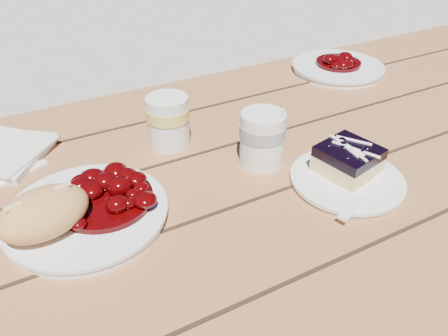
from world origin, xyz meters
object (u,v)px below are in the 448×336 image
blueberry_cake (348,159)px  second_cup (168,121)px  main_plate (87,215)px  bread_roll (44,213)px  coffee_cup (262,139)px  picnic_table (315,210)px  second_plate (337,68)px  dessert_plate (347,180)px

blueberry_cake → second_cup: size_ratio=1.09×
main_plate → second_cup: size_ratio=2.45×
bread_roll → coffee_cup: (0.36, 0.03, -0.00)m
main_plate → blueberry_cake: (0.41, -0.10, 0.03)m
main_plate → second_cup: second_cup is taller
bread_roll → second_cup: second_cup is taller
picnic_table → second_plate: size_ratio=8.98×
main_plate → bread_roll: (-0.06, -0.02, 0.04)m
coffee_cup → picnic_table: bearing=-2.5°
main_plate → bread_roll: size_ratio=1.86×
dessert_plate → blueberry_cake: blueberry_cake is taller
second_cup → dessert_plate: bearing=-50.6°
picnic_table → second_plate: (0.25, 0.27, 0.17)m
dessert_plate → coffee_cup: 0.16m
dessert_plate → second_cup: 0.33m
picnic_table → dessert_plate: (-0.05, -0.11, 0.17)m
dessert_plate → coffee_cup: bearing=127.1°
main_plate → bread_roll: 0.07m
main_plate → coffee_cup: 0.31m
bread_roll → second_cup: bearing=33.2°
blueberry_cake → coffee_cup: bearing=121.7°
second_plate → coffee_cup: bearing=-146.6°
picnic_table → blueberry_cake: (-0.04, -0.10, 0.20)m
blueberry_cake → coffee_cup: size_ratio=1.09×
picnic_table → second_cup: bearing=151.6°
bread_roll → main_plate: bearing=20.0°
second_cup → second_plate: bearing=14.0°
blueberry_cake → second_plate: bearing=39.1°
main_plate → dessert_plate: bearing=-15.8°
dessert_plate → blueberry_cake: size_ratio=1.74×
blueberry_cake → second_plate: size_ratio=0.46×
second_plate → picnic_table: bearing=-133.7°
coffee_cup → main_plate: bearing=-178.6°
blueberry_cake → second_cup: (-0.22, 0.24, 0.01)m
blueberry_cake → dessert_plate: bearing=-135.8°
main_plate → blueberry_cake: 0.42m
dessert_plate → second_cup: size_ratio=1.89×
main_plate → coffee_cup: size_ratio=2.45×
second_plate → bread_roll: bearing=-159.2°
bread_roll → dessert_plate: size_ratio=0.70×
dessert_plate → bread_roll: bearing=168.5°
picnic_table → coffee_cup: coffee_cup is taller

